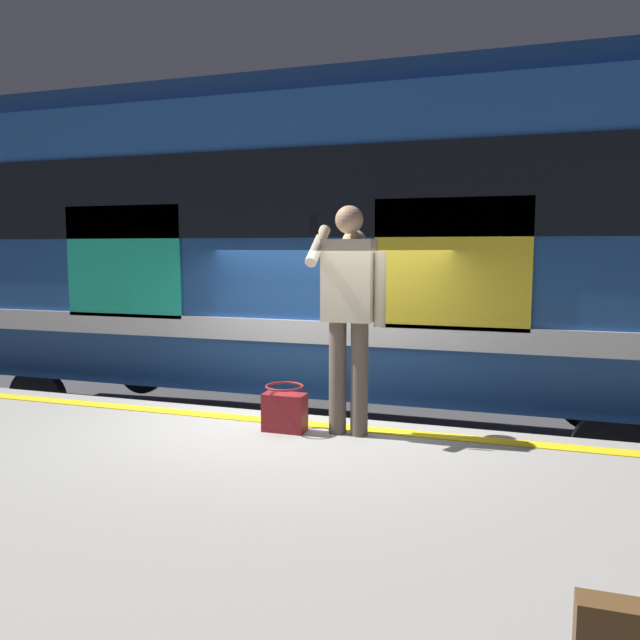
# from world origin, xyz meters

# --- Properties ---
(ground_plane) EXTENTS (24.83, 24.83, 0.00)m
(ground_plane) POSITION_xyz_m (0.00, 0.00, 0.00)
(ground_plane) COLOR #3D3D3F
(platform) EXTENTS (13.10, 5.13, 1.03)m
(platform) POSITION_xyz_m (0.00, 2.57, 0.51)
(platform) COLOR gray
(platform) RESTS_ON ground
(safety_line) EXTENTS (12.84, 0.16, 0.01)m
(safety_line) POSITION_xyz_m (0.00, 0.30, 1.03)
(safety_line) COLOR yellow
(safety_line) RESTS_ON platform
(track_rail_near) EXTENTS (17.04, 0.08, 0.16)m
(track_rail_near) POSITION_xyz_m (0.00, -1.56, 0.08)
(track_rail_near) COLOR slate
(track_rail_near) RESTS_ON ground
(track_rail_far) EXTENTS (17.04, 0.08, 0.16)m
(track_rail_far) POSITION_xyz_m (0.00, -2.99, 0.08)
(track_rail_far) COLOR slate
(track_rail_far) RESTS_ON ground
(train_carriage) EXTENTS (10.41, 2.89, 4.18)m
(train_carriage) POSITION_xyz_m (0.59, -2.27, 2.63)
(train_carriage) COLOR #1E478C
(train_carriage) RESTS_ON ground
(passenger) EXTENTS (0.57, 0.55, 1.82)m
(passenger) POSITION_xyz_m (-0.58, 0.45, 2.11)
(passenger) COLOR brown
(passenger) RESTS_ON platform
(handbag) EXTENTS (0.35, 0.32, 0.38)m
(handbag) POSITION_xyz_m (-0.06, 0.54, 1.20)
(handbag) COLOR maroon
(handbag) RESTS_ON platform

